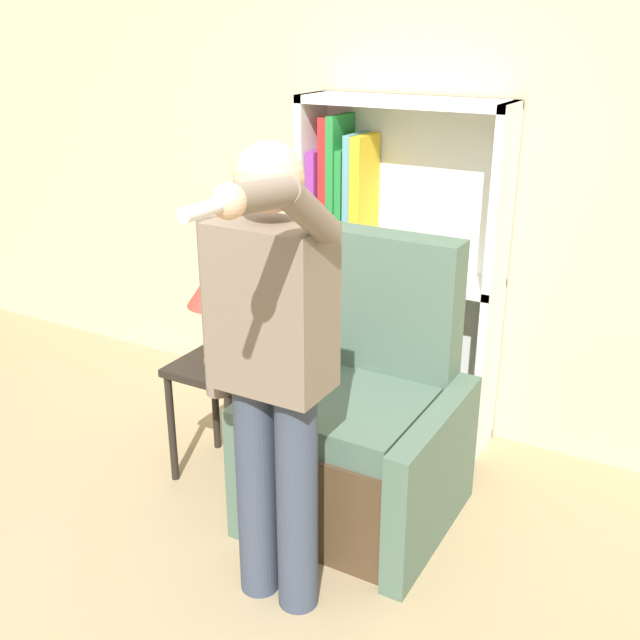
% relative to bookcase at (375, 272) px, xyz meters
% --- Properties ---
extents(wall_back, '(8.00, 0.06, 2.80)m').
position_rel_bookcase_xyz_m(wall_back, '(0.07, 0.16, 0.56)').
color(wall_back, beige).
rests_on(wall_back, ground_plane).
extents(bookcase, '(1.04, 0.28, 1.72)m').
position_rel_bookcase_xyz_m(bookcase, '(0.00, 0.00, 0.00)').
color(bookcase, white).
rests_on(bookcase, ground_plane).
extents(armchair, '(0.81, 0.81, 1.21)m').
position_rel_bookcase_xyz_m(armchair, '(0.33, -0.78, -0.46)').
color(armchair, '#4C3823').
rests_on(armchair, ground_plane).
extents(person_standing, '(0.53, 0.78, 1.71)m').
position_rel_bookcase_xyz_m(person_standing, '(0.30, -1.44, 0.13)').
color(person_standing, '#384256').
rests_on(person_standing, ground_plane).
extents(side_table, '(0.39, 0.39, 0.58)m').
position_rel_bookcase_xyz_m(side_table, '(-0.38, -0.85, -0.38)').
color(side_table, black).
rests_on(side_table, ground_plane).
extents(table_lamp, '(0.26, 0.26, 0.48)m').
position_rel_bookcase_xyz_m(table_lamp, '(-0.38, -0.85, 0.10)').
color(table_lamp, '#B7B2A8').
rests_on(table_lamp, side_table).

